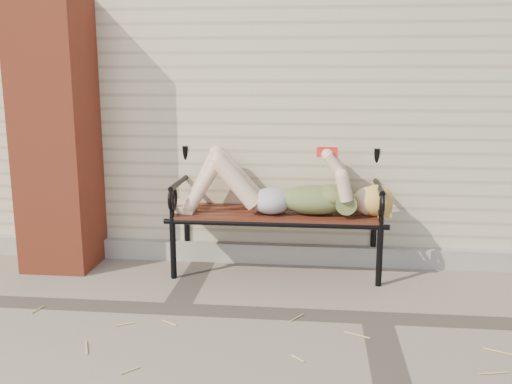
# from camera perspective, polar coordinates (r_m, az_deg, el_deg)

# --- Properties ---
(ground) EXTENTS (80.00, 80.00, 0.00)m
(ground) POSITION_cam_1_polar(r_m,az_deg,el_deg) (3.61, 11.96, -12.21)
(ground) COLOR #796A5D
(ground) RESTS_ON ground
(house_wall) EXTENTS (8.00, 4.00, 3.00)m
(house_wall) POSITION_cam_1_polar(r_m,az_deg,el_deg) (6.30, 9.80, 12.04)
(house_wall) COLOR #C3B998
(house_wall) RESTS_ON ground
(foundation_strip) EXTENTS (8.00, 0.10, 0.15)m
(foundation_strip) POSITION_cam_1_polar(r_m,az_deg,el_deg) (4.49, 10.77, -6.32)
(foundation_strip) COLOR gray
(foundation_strip) RESTS_ON ground
(brick_pillar) EXTENTS (0.50, 0.50, 2.00)m
(brick_pillar) POSITION_cam_1_polar(r_m,az_deg,el_deg) (4.49, -19.30, 5.33)
(brick_pillar) COLOR #A23E24
(brick_pillar) RESTS_ON ground
(garden_bench) EXTENTS (1.65, 0.66, 1.07)m
(garden_bench) POSITION_cam_1_polar(r_m,az_deg,el_deg) (4.25, 2.21, 0.20)
(garden_bench) COLOR black
(garden_bench) RESTS_ON ground
(reading_woman) EXTENTS (1.56, 0.35, 0.49)m
(reading_woman) POSITION_cam_1_polar(r_m,az_deg,el_deg) (4.11, 2.27, 0.32)
(reading_woman) COLOR #092D42
(reading_woman) RESTS_ON ground
(straw_scatter) EXTENTS (2.90, 1.65, 0.01)m
(straw_scatter) POSITION_cam_1_polar(r_m,az_deg,el_deg) (3.03, -9.68, -16.98)
(straw_scatter) COLOR tan
(straw_scatter) RESTS_ON ground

